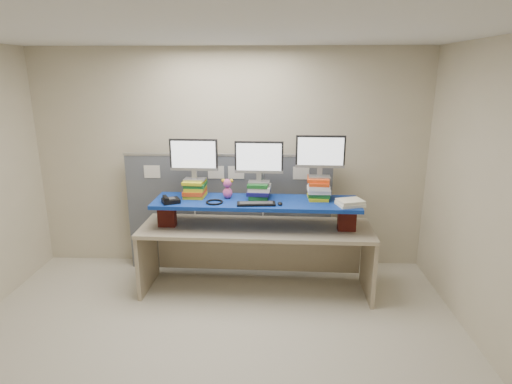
{
  "coord_description": "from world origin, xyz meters",
  "views": [
    {
      "loc": [
        0.55,
        -3.37,
        2.5
      ],
      "look_at": [
        0.37,
        1.2,
        1.21
      ],
      "focal_mm": 30.0,
      "sensor_mm": 36.0,
      "label": 1
    }
  ],
  "objects_px": {
    "monitor_center": "(259,159)",
    "keyboard": "(256,204)",
    "monitor_right": "(320,154)",
    "blue_board": "(256,202)",
    "desk": "(256,240)",
    "monitor_left": "(194,157)",
    "desk_phone": "(170,200)"
  },
  "relations": [
    {
      "from": "blue_board",
      "to": "monitor_right",
      "type": "relative_size",
      "value": 4.22
    },
    {
      "from": "monitor_center",
      "to": "desk_phone",
      "type": "relative_size",
      "value": 2.32
    },
    {
      "from": "monitor_center",
      "to": "desk",
      "type": "bearing_deg",
      "value": -101.95
    },
    {
      "from": "monitor_center",
      "to": "desk_phone",
      "type": "xyz_separation_m",
      "value": [
        -0.97,
        -0.24,
        -0.42
      ]
    },
    {
      "from": "monitor_center",
      "to": "keyboard",
      "type": "bearing_deg",
      "value": -92.6
    },
    {
      "from": "desk",
      "to": "keyboard",
      "type": "distance_m",
      "value": 0.51
    },
    {
      "from": "monitor_left",
      "to": "keyboard",
      "type": "xyz_separation_m",
      "value": [
        0.72,
        -0.3,
        -0.45
      ]
    },
    {
      "from": "blue_board",
      "to": "keyboard",
      "type": "height_order",
      "value": "keyboard"
    },
    {
      "from": "desk_phone",
      "to": "monitor_center",
      "type": "bearing_deg",
      "value": -12.11
    },
    {
      "from": "monitor_left",
      "to": "keyboard",
      "type": "height_order",
      "value": "monitor_left"
    },
    {
      "from": "monitor_left",
      "to": "desk_phone",
      "type": "height_order",
      "value": "monitor_left"
    },
    {
      "from": "monitor_left",
      "to": "desk_phone",
      "type": "xyz_separation_m",
      "value": [
        -0.23,
        -0.26,
        -0.43
      ]
    },
    {
      "from": "monitor_right",
      "to": "monitor_center",
      "type": "bearing_deg",
      "value": -180.0
    },
    {
      "from": "monitor_right",
      "to": "desk",
      "type": "bearing_deg",
      "value": -170.43
    },
    {
      "from": "blue_board",
      "to": "monitor_left",
      "type": "relative_size",
      "value": 4.22
    },
    {
      "from": "desk",
      "to": "monitor_left",
      "type": "height_order",
      "value": "monitor_left"
    },
    {
      "from": "blue_board",
      "to": "desk_phone",
      "type": "distance_m",
      "value": 0.95
    },
    {
      "from": "keyboard",
      "to": "blue_board",
      "type": "bearing_deg",
      "value": 88.45
    },
    {
      "from": "monitor_left",
      "to": "desk_phone",
      "type": "bearing_deg",
      "value": -130.37
    },
    {
      "from": "desk",
      "to": "desk_phone",
      "type": "xyz_separation_m",
      "value": [
        -0.94,
        -0.12,
        0.5
      ]
    },
    {
      "from": "blue_board",
      "to": "monitor_center",
      "type": "relative_size",
      "value": 4.22
    },
    {
      "from": "monitor_right",
      "to": "monitor_left",
      "type": "bearing_deg",
      "value": -180.0
    },
    {
      "from": "desk",
      "to": "keyboard",
      "type": "bearing_deg",
      "value": -85.44
    },
    {
      "from": "blue_board",
      "to": "monitor_left",
      "type": "xyz_separation_m",
      "value": [
        -0.71,
        0.14,
        0.48
      ]
    },
    {
      "from": "blue_board",
      "to": "keyboard",
      "type": "relative_size",
      "value": 5.39
    },
    {
      "from": "desk",
      "to": "desk_phone",
      "type": "distance_m",
      "value": 1.07
    },
    {
      "from": "desk",
      "to": "monitor_right",
      "type": "distance_m",
      "value": 1.22
    },
    {
      "from": "desk",
      "to": "monitor_right",
      "type": "bearing_deg",
      "value": 9.57
    },
    {
      "from": "monitor_center",
      "to": "keyboard",
      "type": "relative_size",
      "value": 1.28
    },
    {
      "from": "monitor_right",
      "to": "keyboard",
      "type": "relative_size",
      "value": 1.28
    },
    {
      "from": "blue_board",
      "to": "desk",
      "type": "bearing_deg",
      "value": -102.51
    },
    {
      "from": "desk_phone",
      "to": "desk",
      "type": "bearing_deg",
      "value": -18.64
    }
  ]
}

